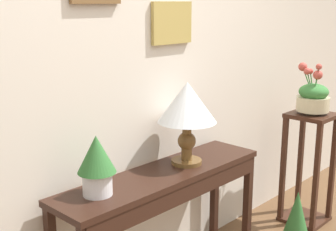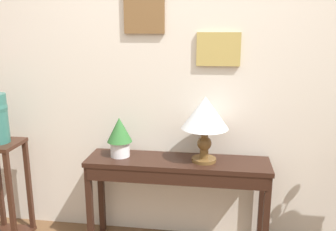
# 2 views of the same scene
# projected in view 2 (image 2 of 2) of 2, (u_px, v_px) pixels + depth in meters

# --- Properties ---
(back_wall_with_art) EXTENTS (9.00, 0.13, 2.80)m
(back_wall_with_art) POSITION_uv_depth(u_px,v_px,m) (179.00, 68.00, 2.81)
(back_wall_with_art) COLOR beige
(back_wall_with_art) RESTS_ON ground
(console_table) EXTENTS (1.39, 0.34, 0.74)m
(console_table) POSITION_uv_depth(u_px,v_px,m) (177.00, 174.00, 2.72)
(console_table) COLOR black
(console_table) RESTS_ON ground
(table_lamp) EXTENTS (0.35, 0.35, 0.49)m
(table_lamp) POSITION_uv_depth(u_px,v_px,m) (205.00, 116.00, 2.61)
(table_lamp) COLOR brown
(table_lamp) RESTS_ON console_table
(potted_plant_on_console) EXTENTS (0.19, 0.19, 0.31)m
(potted_plant_on_console) POSITION_uv_depth(u_px,v_px,m) (120.00, 135.00, 2.75)
(potted_plant_on_console) COLOR silver
(potted_plant_on_console) RESTS_ON console_table
(pedestal_stand_left) EXTENTS (0.32, 0.32, 0.84)m
(pedestal_stand_left) POSITION_uv_depth(u_px,v_px,m) (5.00, 192.00, 2.91)
(pedestal_stand_left) COLOR #381E14
(pedestal_stand_left) RESTS_ON ground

